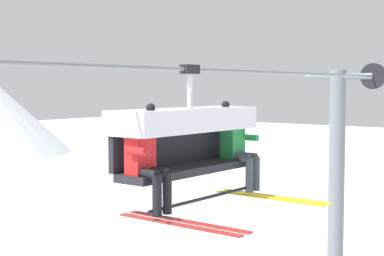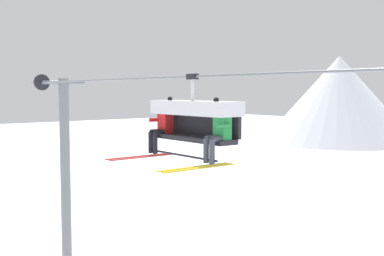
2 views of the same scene
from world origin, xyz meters
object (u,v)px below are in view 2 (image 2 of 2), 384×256
(skier_red, at_px, (161,125))
(skier_green, at_px, (218,131))
(lift_tower_near, at_px, (65,179))
(chairlift_chair, at_px, (195,115))

(skier_red, distance_m, skier_green, 1.94)
(lift_tower_near, distance_m, skier_red, 7.95)
(lift_tower_near, relative_size, chairlift_chair, 3.32)
(chairlift_chair, relative_size, skier_green, 1.40)
(skier_red, bearing_deg, chairlift_chair, 12.48)
(chairlift_chair, xyz_separation_m, skier_green, (0.97, -0.21, -0.26))
(lift_tower_near, relative_size, skier_green, 4.64)
(skier_green, bearing_deg, lift_tower_near, 174.43)
(lift_tower_near, xyz_separation_m, skier_green, (9.45, -0.92, 2.42))
(chairlift_chair, relative_size, skier_red, 1.40)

